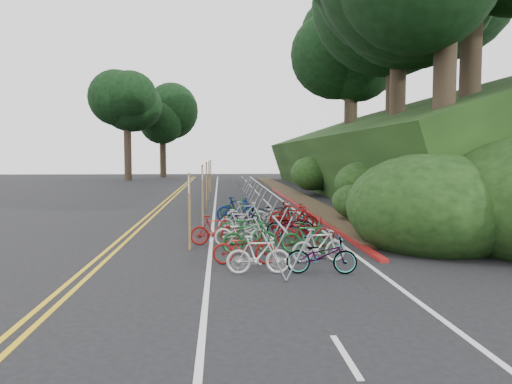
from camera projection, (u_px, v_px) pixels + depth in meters
The scene contains 11 objects.
ground at pixel (177, 252), 14.94m from camera, with size 120.00×120.00×0.00m, color black.
road_markings at pixel (207, 212), 25.03m from camera, with size 7.47×80.00×0.01m.
red_curb at pixel (301, 207), 27.28m from camera, with size 0.25×28.00×0.10m, color maroon.
embankment at pixel (388, 159), 34.61m from camera, with size 14.30×48.14×9.11m.
tree_cluster at pixel (334, 27), 36.63m from camera, with size 33.17×54.64×19.68m.
bike_rack_front at pixel (279, 235), 12.79m from camera, with size 1.14×3.01×1.16m.
bike_racks_rest at pixel (250, 191), 28.02m from camera, with size 1.14×23.00×1.17m.
signpost_near at pixel (189, 206), 15.16m from camera, with size 0.08×0.40×2.35m.
signposts_rest at pixel (208, 180), 28.80m from camera, with size 0.08×18.40×2.50m.
bike_front at pixel (215, 230), 16.05m from camera, with size 1.60×0.45×0.96m, color maroon.
bike_valet at pixel (267, 224), 17.40m from camera, with size 3.08×12.63×1.09m.
Camera 1 is at (1.30, -14.90, 2.91)m, focal length 35.00 mm.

